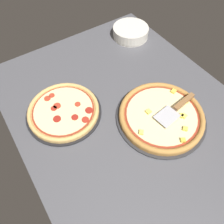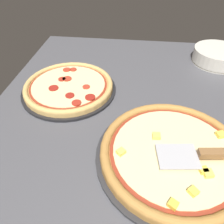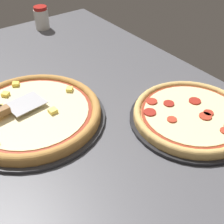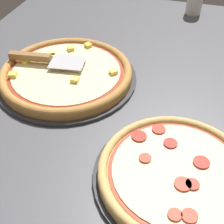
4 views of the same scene
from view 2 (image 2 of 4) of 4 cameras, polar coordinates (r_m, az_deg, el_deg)
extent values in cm
cube|color=#4C4C51|center=(66.43, 6.09, -9.07)|extent=(148.47, 102.49, 3.60)
cylinder|color=#2D2D30|center=(63.05, 15.35, -11.26)|extent=(41.78, 41.78, 1.00)
cylinder|color=#B77F3D|center=(61.98, 15.58, -10.47)|extent=(39.27, 39.27, 1.80)
torus|color=#B77F3D|center=(61.29, 15.73, -9.94)|extent=(39.27, 39.27, 2.46)
cylinder|color=maroon|center=(61.24, 15.74, -9.90)|extent=(34.14, 34.14, 0.15)
cylinder|color=beige|center=(61.14, 15.76, -9.82)|extent=(32.20, 32.20, 0.40)
cube|color=yellow|center=(58.83, 22.80, -13.82)|extent=(2.26, 2.38, 1.12)
cube|color=#F9E05B|center=(62.56, 11.51, -6.28)|extent=(2.23, 2.34, 1.12)
cube|color=#F4D64C|center=(68.99, 26.51, -5.30)|extent=(2.65, 2.78, 1.12)
cube|color=yellow|center=(51.93, 15.66, -22.18)|extent=(2.69, 2.73, 1.12)
cube|color=#F4D64C|center=(54.70, 20.46, -18.87)|extent=(2.77, 2.76, 1.12)
cube|color=#F9E05B|center=(57.86, 2.34, -10.35)|extent=(2.80, 2.79, 1.12)
cube|color=#F9E05B|center=(58.68, 23.81, -14.46)|extent=(2.60, 2.58, 1.12)
cylinder|color=black|center=(85.55, -11.09, 5.73)|extent=(35.51, 35.51, 1.00)
cylinder|color=#DBAD60|center=(84.82, -11.20, 6.44)|extent=(33.38, 33.38, 1.59)
torus|color=#DBAD60|center=(84.38, -11.27, 6.89)|extent=(33.38, 33.38, 1.99)
cylinder|color=maroon|center=(84.34, -11.27, 6.93)|extent=(29.02, 29.02, 0.15)
cylinder|color=beige|center=(84.27, -11.28, 7.00)|extent=(27.37, 27.37, 0.40)
cylinder|color=#AD2D1E|center=(74.23, -9.26, 2.39)|extent=(3.25, 3.25, 0.40)
cylinder|color=#AD2D1E|center=(87.33, -12.95, 8.36)|extent=(2.86, 2.86, 0.40)
cylinder|color=maroon|center=(82.97, -15.03, 6.06)|extent=(3.56, 3.56, 0.40)
cylinder|color=maroon|center=(76.06, -5.72, 3.86)|extent=(3.57, 3.57, 0.40)
cylinder|color=maroon|center=(77.93, -10.96, 4.27)|extent=(3.16, 3.16, 0.40)
cylinder|color=#B73823|center=(92.78, -10.09, 10.87)|extent=(2.73, 2.73, 0.40)
cylinder|color=#B73823|center=(93.10, -11.74, 10.75)|extent=(3.13, 3.13, 0.40)
cylinder|color=#B73823|center=(87.14, -11.67, 8.50)|extent=(3.52, 3.52, 0.40)
cylinder|color=#B73823|center=(81.37, -6.75, 6.54)|extent=(2.72, 2.72, 0.40)
cube|color=#B7B7BC|center=(58.51, 16.75, -10.95)|extent=(9.11, 11.06, 0.24)
cube|color=olive|center=(62.18, 27.28, -9.62)|extent=(3.81, 13.11, 2.00)
cylinder|color=silver|center=(114.02, 25.51, 11.81)|extent=(21.85, 21.85, 0.70)
cylinder|color=silver|center=(113.72, 25.61, 12.12)|extent=(21.85, 21.85, 0.70)
cylinder|color=silver|center=(113.43, 25.72, 12.42)|extent=(21.85, 21.85, 0.70)
cylinder|color=silver|center=(113.14, 25.82, 12.73)|extent=(21.85, 21.85, 0.70)
cylinder|color=silver|center=(112.85, 25.92, 13.04)|extent=(21.85, 21.85, 0.70)
cylinder|color=silver|center=(112.57, 26.03, 13.34)|extent=(21.85, 21.85, 0.70)
cylinder|color=silver|center=(112.29, 26.14, 13.66)|extent=(21.85, 21.85, 0.70)
cylinder|color=silver|center=(112.01, 26.24, 13.97)|extent=(21.85, 21.85, 0.70)
cylinder|color=silver|center=(111.74, 26.35, 14.28)|extent=(21.85, 21.85, 0.70)
camera|label=1|loc=(0.53, -114.78, 38.83)|focal=35.00mm
camera|label=3|loc=(1.14, 33.38, 40.41)|focal=50.00mm
camera|label=4|loc=(1.11, -6.80, 43.94)|focal=50.00mm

